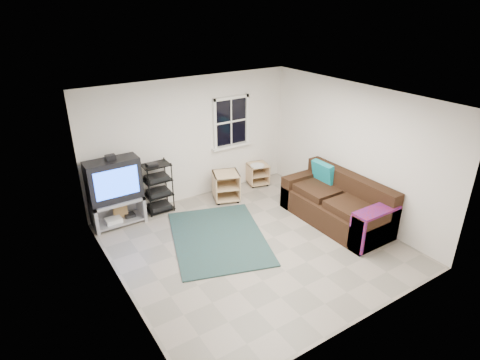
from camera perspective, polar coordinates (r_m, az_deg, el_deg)
room at (r=8.79m, az=-1.26°, el=7.83°), size 4.60×4.62×4.60m
tv_unit at (r=7.84m, az=-17.43°, el=-0.95°), size 0.97×0.48×1.42m
av_rack at (r=8.24m, az=-11.56°, el=-1.44°), size 0.53×0.39×1.06m
side_table_left at (r=8.62m, az=-2.04°, el=-0.68°), size 0.67×0.67×0.62m
side_table_right at (r=9.35m, az=2.44°, el=1.12°), size 0.54×0.54×0.52m
sofa at (r=7.97m, az=13.68°, el=-3.46°), size 0.98×2.20×1.01m
shag_rug at (r=7.40m, az=-3.07°, el=-8.13°), size 2.21×2.59×0.03m
paper_bag at (r=8.21m, az=-16.65°, el=-4.27°), size 0.29×0.22×0.38m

